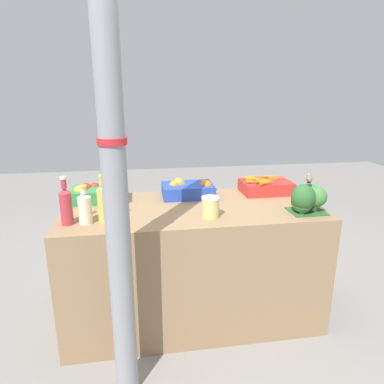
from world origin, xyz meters
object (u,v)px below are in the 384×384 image
at_px(broccoli_pile, 307,199).
at_px(juice_bottle_ruby, 66,205).
at_px(juice_bottle_cloudy, 85,208).
at_px(pickle_jar, 210,207).
at_px(support_pole, 113,163).
at_px(apple_crate, 99,193).
at_px(carrot_crate, 266,186).
at_px(juice_bottle_golden, 104,203).
at_px(sparrow_bird, 309,179).
at_px(orange_crate, 188,189).

relative_size(broccoli_pile, juice_bottle_ruby, 0.87).
height_order(juice_bottle_ruby, juice_bottle_cloudy, juice_bottle_ruby).
bearing_deg(pickle_jar, juice_bottle_cloudy, 179.03).
height_order(support_pole, juice_bottle_cloudy, support_pole).
distance_m(support_pole, broccoli_pile, 1.25).
height_order(apple_crate, carrot_crate, carrot_crate).
bearing_deg(broccoli_pile, support_pole, -161.97).
height_order(juice_bottle_golden, sparrow_bird, juice_bottle_golden).
bearing_deg(broccoli_pile, pickle_jar, 178.23).
relative_size(apple_crate, juice_bottle_cloudy, 1.60).
bearing_deg(orange_crate, juice_bottle_cloudy, -146.55).
relative_size(support_pole, pickle_jar, 19.59).
bearing_deg(juice_bottle_cloudy, broccoli_pile, -1.33).
relative_size(broccoli_pile, juice_bottle_cloudy, 1.08).
xyz_separation_m(broccoli_pile, juice_bottle_cloudy, (-1.35, 0.03, 0.00)).
bearing_deg(support_pole, orange_crate, 61.33).
distance_m(orange_crate, juice_bottle_ruby, 0.89).
xyz_separation_m(orange_crate, carrot_crate, (0.59, -0.00, -0.00)).
xyz_separation_m(support_pole, pickle_jar, (0.53, 0.39, -0.37)).
bearing_deg(carrot_crate, pickle_jar, -139.29).
bearing_deg(juice_bottle_cloudy, sparrow_bird, -1.09).
xyz_separation_m(apple_crate, pickle_jar, (0.71, -0.45, 0.01)).
distance_m(apple_crate, juice_bottle_ruby, 0.46).
xyz_separation_m(juice_bottle_golden, sparrow_bird, (1.25, -0.03, 0.10)).
bearing_deg(pickle_jar, carrot_crate, 40.71).
bearing_deg(juice_bottle_golden, sparrow_bird, -1.18).
relative_size(broccoli_pile, juice_bottle_golden, 0.86).
bearing_deg(carrot_crate, sparrow_bird, -78.20).
bearing_deg(juice_bottle_golden, carrot_crate, 20.79).
xyz_separation_m(apple_crate, juice_bottle_golden, (0.08, -0.44, 0.07)).
xyz_separation_m(apple_crate, orange_crate, (0.64, 0.00, -0.00)).
height_order(apple_crate, juice_bottle_golden, juice_bottle_golden).
bearing_deg(juice_bottle_golden, broccoli_pile, -1.45).
bearing_deg(sparrow_bird, juice_bottle_cloudy, 113.69).
xyz_separation_m(support_pole, orange_crate, (0.46, 0.85, -0.38)).
bearing_deg(juice_bottle_golden, support_pole, -76.44).
distance_m(juice_bottle_cloudy, sparrow_bird, 1.37).
bearing_deg(juice_bottle_ruby, orange_crate, 29.78).
bearing_deg(juice_bottle_ruby, juice_bottle_cloudy, -0.00).
bearing_deg(carrot_crate, apple_crate, -179.96).
relative_size(support_pole, broccoli_pile, 10.15).
height_order(orange_crate, juice_bottle_cloudy, juice_bottle_cloudy).
xyz_separation_m(support_pole, sparrow_bird, (1.15, 0.38, -0.21)).
xyz_separation_m(orange_crate, broccoli_pile, (0.68, -0.47, 0.04)).
xyz_separation_m(support_pole, juice_bottle_golden, (-0.10, 0.40, -0.31)).
height_order(juice_bottle_golden, pickle_jar, juice_bottle_golden).
relative_size(orange_crate, carrot_crate, 1.00).
distance_m(apple_crate, orange_crate, 0.64).
bearing_deg(pickle_jar, juice_bottle_ruby, 179.14).
bearing_deg(pickle_jar, apple_crate, 147.59).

